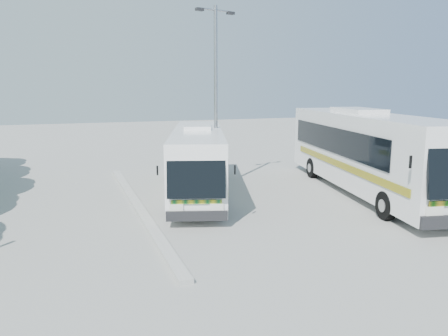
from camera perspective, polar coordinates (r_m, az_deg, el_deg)
name	(u,v)px	position (r m, az deg, el deg)	size (l,w,h in m)	color
ground	(203,214)	(17.65, -2.79, -6.05)	(100.00, 100.00, 0.00)	gray
kerb_divider	(137,205)	(19.02, -11.26, -4.79)	(0.40, 16.00, 0.15)	#B2B2AD
coach_main	(198,159)	(20.74, -3.43, 1.18)	(5.36, 11.19, 3.06)	white
coach_adjacent	(367,150)	(21.93, 18.13, 2.24)	(5.37, 13.92, 3.79)	silver
lamppost	(216,91)	(21.50, -1.09, 10.07)	(2.13, 0.76, 8.82)	#96999E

